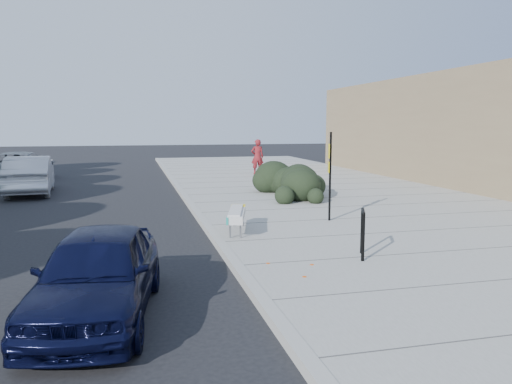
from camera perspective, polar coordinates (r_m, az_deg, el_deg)
The scene contains 11 objects.
ground at distance 11.68m, azimuth -4.08°, elevation -6.44°, with size 120.00×120.00×0.00m, color black.
sidewalk_near at distance 18.04m, azimuth 10.88°, elevation -1.28°, with size 11.20×50.00×0.15m, color gray.
curb_near at distance 16.51m, azimuth -7.07°, elevation -1.99°, with size 0.22×50.00×0.17m, color #9E9E99.
bench at distance 12.62m, azimuth -2.22°, elevation -2.58°, with size 0.85×1.89×0.57m.
bike_rack at distance 10.43m, azimuth 12.10°, elevation -4.12°, with size 0.31×0.63×0.98m.
sign_post at distance 14.13m, azimuth 8.41°, elevation 2.44°, with size 0.13×0.28×2.50m.
hedge at distance 18.96m, azimuth 4.33°, elevation 1.71°, with size 1.93×3.87×1.45m, color black.
sedan_navy at distance 7.82m, azimuth -17.63°, elevation -8.84°, with size 1.59×3.94×1.34m, color black.
wagon_silver at distance 22.65m, azimuth -24.44°, elevation 1.79°, with size 1.66×4.75×1.56m, color silver.
suv_silver at distance 28.18m, azimuth -25.35°, elevation 2.70°, with size 2.49×5.39×1.50m, color #A5A9AB.
pedestrian at distance 27.33m, azimuth 0.16°, elevation 4.05°, with size 0.69×0.46×1.91m, color maroon.
Camera 1 is at (-1.92, -11.16, 2.85)m, focal length 35.00 mm.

